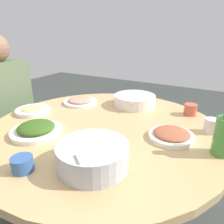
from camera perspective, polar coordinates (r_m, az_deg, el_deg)
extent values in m
cylinder|color=#99999E|center=(1.32, -1.87, -18.73)|extent=(0.15, 0.15, 0.67)
cylinder|color=tan|center=(1.12, -2.08, -4.78)|extent=(1.24, 1.24, 0.04)
cylinder|color=#B2B5BA|center=(0.79, -5.19, -11.65)|extent=(0.27, 0.27, 0.09)
ellipsoid|color=white|center=(0.79, -5.20, -11.37)|extent=(0.22, 0.22, 0.10)
cube|color=white|center=(0.71, -3.39, -11.30)|extent=(0.14, 0.15, 0.01)
cylinder|color=silver|center=(1.41, 6.17, 3.13)|extent=(0.27, 0.27, 0.07)
cylinder|color=#321A13|center=(1.42, 6.15, 2.86)|extent=(0.24, 0.24, 0.05)
cylinder|color=silver|center=(1.41, 6.21, 4.13)|extent=(0.09, 0.29, 0.01)
cylinder|color=white|center=(1.10, -19.74, -5.02)|extent=(0.25, 0.25, 0.02)
ellipsoid|color=#335719|center=(1.09, -19.89, -3.89)|extent=(0.18, 0.18, 0.05)
cylinder|color=white|center=(1.03, 15.76, -6.36)|extent=(0.21, 0.21, 0.02)
ellipsoid|color=#A05336|center=(1.02, 15.85, -5.53)|extent=(0.17, 0.17, 0.03)
cylinder|color=white|center=(1.48, -8.55, 2.71)|extent=(0.23, 0.23, 0.02)
ellipsoid|color=tan|center=(1.48, -8.59, 3.31)|extent=(0.17, 0.17, 0.03)
cylinder|color=silver|center=(1.39, -20.62, 0.36)|extent=(0.21, 0.21, 0.02)
ellipsoid|color=#D9B773|center=(1.38, -20.69, 0.85)|extent=(0.14, 0.14, 0.03)
cylinder|color=#428438|center=(0.95, 28.04, -5.93)|extent=(0.08, 0.08, 0.16)
cylinder|color=#335896|center=(0.84, -23.12, -12.83)|extent=(0.08, 0.08, 0.05)
cylinder|color=silver|center=(1.15, 25.29, -3.41)|extent=(0.07, 0.07, 0.07)
cylinder|color=#C55541|center=(1.34, 20.47, 0.63)|extent=(0.07, 0.07, 0.07)
cylinder|color=brown|center=(1.90, -24.44, -12.32)|extent=(0.35, 0.35, 0.44)
cube|color=#2D333D|center=(1.77, -25.81, -4.72)|extent=(0.34, 0.32, 0.12)
cube|color=#556647|center=(1.68, -27.39, 4.24)|extent=(0.20, 0.34, 0.46)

